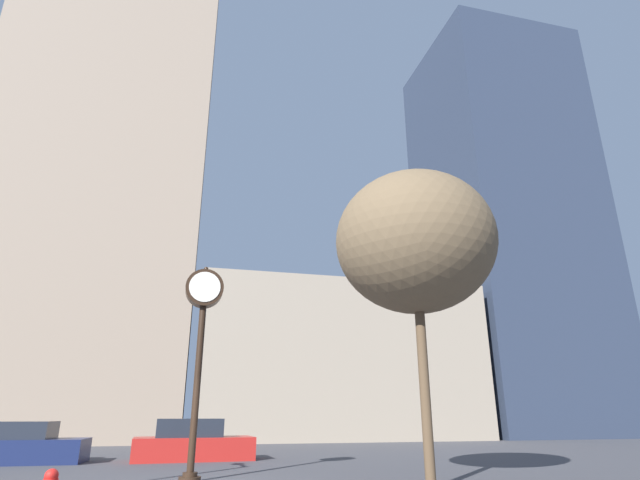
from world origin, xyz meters
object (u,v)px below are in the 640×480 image
Objects in this scene: bare_tree at (415,243)px; car_navy at (19,446)px; street_clock at (202,319)px; car_red at (193,443)px.

car_navy is at bearing 140.25° from bare_tree.
bare_tree reaches higher than street_clock.
bare_tree is (5.16, -2.62, 1.74)m from street_clock.
bare_tree is (5.06, -8.84, 5.16)m from car_red.
street_clock is 6.04m from bare_tree.
bare_tree reaches higher than car_red.
bare_tree is at bearing -37.99° from car_navy.
street_clock is 1.27× the size of car_red.
street_clock is 7.10m from car_red.
street_clock reaches higher than car_navy.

